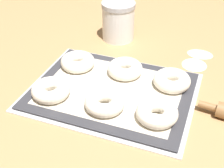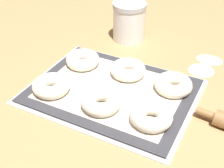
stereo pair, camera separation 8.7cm
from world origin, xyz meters
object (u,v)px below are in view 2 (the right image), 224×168
at_px(baking_tray, 112,91).
at_px(bagel_back_left, 83,60).
at_px(bagel_back_right, 173,85).
at_px(flour_canister, 129,21).
at_px(bagel_front_left, 51,86).
at_px(bagel_front_right, 151,116).
at_px(bagel_back_center, 128,70).
at_px(bagel_front_center, 101,102).

bearing_deg(baking_tray, bagel_back_left, 152.56).
distance_m(bagel_back_right, flour_canister, 0.37).
relative_size(bagel_back_right, flour_canister, 0.77).
relative_size(baking_tray, bagel_front_left, 4.37).
bearing_deg(bagel_back_left, bagel_front_right, -27.30).
bearing_deg(flour_canister, bagel_back_left, -100.44).
bearing_deg(bagel_back_right, baking_tray, -153.57).
relative_size(baking_tray, bagel_back_right, 4.37).
relative_size(baking_tray, bagel_back_center, 4.37).
xyz_separation_m(bagel_front_center, bagel_back_center, (-0.00, 0.18, 0.00)).
xyz_separation_m(baking_tray, bagel_back_left, (-0.15, 0.08, 0.03)).
bearing_deg(baking_tray, bagel_front_left, -149.77).
xyz_separation_m(bagel_front_right, flour_canister, (-0.26, 0.42, 0.04)).
xyz_separation_m(bagel_front_right, bagel_back_right, (0.01, 0.16, 0.00)).
xyz_separation_m(bagel_front_left, bagel_back_left, (0.00, 0.17, 0.00)).
xyz_separation_m(bagel_back_center, flour_canister, (-0.11, 0.24, 0.04)).
bearing_deg(bagel_back_right, bagel_front_right, -92.20).
bearing_deg(bagel_front_right, bagel_front_left, -178.13).
bearing_deg(bagel_back_left, bagel_front_center, -45.63).
height_order(bagel_front_left, bagel_back_center, same).
distance_m(bagel_back_left, bagel_back_right, 0.31).
relative_size(bagel_back_left, bagel_back_center, 1.00).
bearing_deg(bagel_front_left, baking_tray, 30.23).
bearing_deg(bagel_front_right, flour_canister, 121.60).
height_order(bagel_back_right, flour_canister, flour_canister).
bearing_deg(bagel_front_left, bagel_front_right, 1.87).
distance_m(baking_tray, bagel_back_center, 0.10).
xyz_separation_m(baking_tray, bagel_back_right, (0.16, 0.08, 0.03)).
xyz_separation_m(bagel_front_left, bagel_front_right, (0.31, 0.01, 0.00)).
bearing_deg(bagel_back_right, bagel_front_center, -131.87).
relative_size(bagel_front_left, flour_canister, 0.77).
xyz_separation_m(baking_tray, bagel_front_center, (0.01, -0.09, 0.03)).
height_order(baking_tray, flour_canister, flour_canister).
xyz_separation_m(baking_tray, flour_canister, (-0.10, 0.34, 0.07)).
height_order(bagel_front_center, bagel_back_left, same).
bearing_deg(bagel_front_right, bagel_front_center, -177.13).
height_order(bagel_front_center, bagel_front_right, same).
relative_size(baking_tray, bagel_front_right, 4.37).
height_order(baking_tray, bagel_front_left, bagel_front_left).
bearing_deg(bagel_back_left, bagel_back_right, 0.51).
relative_size(bagel_front_right, bagel_back_left, 1.00).
height_order(baking_tray, bagel_back_right, bagel_back_right).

